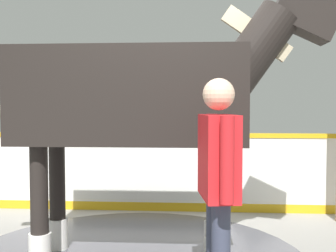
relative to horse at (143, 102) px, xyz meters
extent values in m
cube|color=gray|center=(0.23, 0.22, -1.51)|extent=(16.00, 16.00, 0.02)
cube|color=white|center=(1.51, 1.02, -0.98)|extent=(3.05, 5.11, 1.03)
cube|color=gold|center=(1.51, 1.02, -0.44)|extent=(3.07, 5.12, 0.06)
cube|color=gold|center=(1.51, 1.02, -1.44)|extent=(3.06, 5.11, 0.12)
cube|color=black|center=(-0.06, 0.10, 0.05)|extent=(1.81, 2.24, 0.86)
cylinder|color=black|center=(0.55, -0.46, -0.94)|extent=(0.16, 0.16, 1.11)
cylinder|color=silver|center=(0.55, -0.46, -1.34)|extent=(0.20, 0.20, 0.31)
cylinder|color=black|center=(0.14, -0.71, -0.94)|extent=(0.16, 0.16, 1.11)
cylinder|color=black|center=(-0.26, 0.90, -0.94)|extent=(0.16, 0.16, 1.11)
cylinder|color=silver|center=(-0.26, 0.90, -1.34)|extent=(0.20, 0.20, 0.31)
cylinder|color=black|center=(-0.67, 0.66, -0.94)|extent=(0.16, 0.16, 1.11)
cylinder|color=silver|center=(-0.67, 0.66, -1.34)|extent=(0.20, 0.20, 0.31)
cylinder|color=black|center=(0.53, -0.90, 0.48)|extent=(0.72, 0.85, 0.84)
cube|color=#C6B793|center=(0.53, -0.90, 0.61)|extent=(0.38, 0.59, 0.52)
cube|color=black|center=(0.75, -1.27, 0.79)|extent=(0.57, 0.70, 0.56)
cylinder|color=#C6B793|center=(-0.64, 1.08, -0.05)|extent=(0.46, 0.66, 0.35)
cylinder|color=#383D51|center=(-0.57, -1.11, -0.93)|extent=(0.13, 0.13, 0.49)
cylinder|color=#383D51|center=(-0.40, -0.97, -0.93)|extent=(0.13, 0.13, 0.49)
cube|color=red|center=(-0.48, -1.04, -0.39)|extent=(0.51, 0.47, 0.58)
cylinder|color=red|center=(-0.71, -1.22, -0.38)|extent=(0.09, 0.09, 0.55)
cylinder|color=red|center=(-0.26, -0.86, -0.38)|extent=(0.09, 0.09, 0.55)
sphere|color=beige|center=(-0.48, -1.04, 0.04)|extent=(0.22, 0.22, 0.22)
camera|label=1|loc=(-2.99, -2.33, -0.04)|focal=43.39mm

